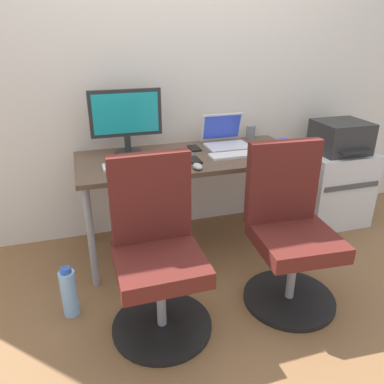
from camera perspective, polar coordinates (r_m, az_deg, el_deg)
ground_plane at (r=2.89m, az=-0.29°, el=-7.98°), size 5.28×5.28×0.00m
back_wall at (r=2.86m, az=-2.82°, el=19.35°), size 4.40×0.04×2.60m
desk at (r=2.61m, az=-0.32°, el=4.02°), size 1.51×0.65×0.70m
office_chair_left at (r=2.00m, az=-5.24°, el=-9.49°), size 0.54×0.54×0.94m
office_chair_right at (r=2.25m, az=14.42°, el=-6.11°), size 0.54×0.54×0.94m
side_cabinet at (r=3.32m, az=20.32°, el=0.72°), size 0.53×0.44×0.60m
printer at (r=3.19m, az=21.40°, el=7.69°), size 0.38×0.40×0.24m
water_bottle_on_floor at (r=2.30m, az=-17.94°, el=-14.12°), size 0.09×0.09×0.31m
desktop_monitor at (r=2.62m, az=-9.88°, el=11.00°), size 0.48×0.18×0.43m
open_laptop at (r=2.81m, az=5.01°, el=8.01°), size 0.31×0.27×0.22m
keyboard_by_monitor at (r=2.41m, az=-9.20°, el=3.95°), size 0.34×0.12×0.02m
keyboard_by_laptop at (r=2.59m, az=6.38°, el=5.52°), size 0.34×0.12×0.02m
mouse_by_monitor at (r=2.34m, az=0.84°, el=3.87°), size 0.06×0.10×0.03m
mouse_by_laptop at (r=2.30m, az=-3.36°, el=3.43°), size 0.06×0.10×0.03m
coffee_mug at (r=2.72m, az=13.53°, el=6.75°), size 0.08×0.08×0.09m
pen_cup at (r=3.01m, az=8.77°, el=8.84°), size 0.07×0.07×0.10m
phone_near_laptop at (r=2.74m, az=0.36°, el=6.58°), size 0.07×0.14×0.01m
phone_near_monitor at (r=2.49m, az=0.33°, el=4.82°), size 0.07×0.14×0.01m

